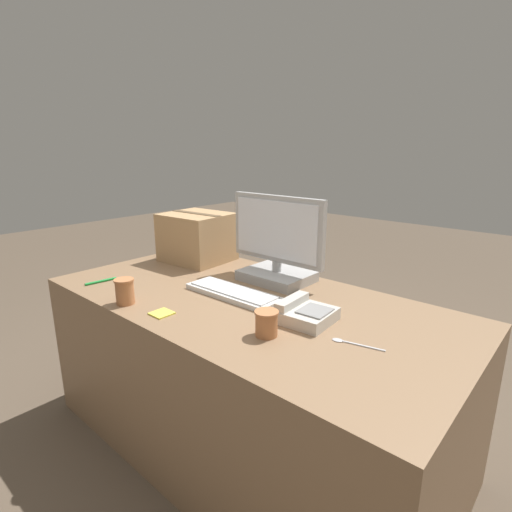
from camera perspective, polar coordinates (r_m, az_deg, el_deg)
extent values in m
plane|color=brown|center=(2.07, -1.32, -24.74)|extent=(12.00, 12.00, 0.00)
cube|color=#8C6B4C|center=(1.86, -1.39, -16.32)|extent=(1.80, 0.90, 0.71)
cube|color=#B7B7B7|center=(1.92, 2.96, -2.85)|extent=(0.32, 0.25, 0.05)
cylinder|color=#B2B2B2|center=(1.90, 2.98, -1.45)|extent=(0.04, 0.04, 0.05)
cube|color=#B2B2B2|center=(1.86, 3.06, 3.88)|extent=(0.51, 0.03, 0.31)
cube|color=white|center=(1.85, 2.73, 3.80)|extent=(0.46, 0.01, 0.26)
cube|color=silver|center=(1.73, -3.29, -5.31)|extent=(0.45, 0.16, 0.02)
cube|color=silver|center=(1.73, -3.30, -4.88)|extent=(0.42, 0.13, 0.01)
cube|color=beige|center=(1.49, 7.24, -8.39)|extent=(0.20, 0.20, 0.05)
cube|color=beige|center=(1.51, 5.17, -6.49)|extent=(0.06, 0.18, 0.03)
cube|color=gray|center=(1.47, 8.40, -7.74)|extent=(0.11, 0.12, 0.01)
cylinder|color=#BC7547|center=(1.72, -18.22, -4.96)|extent=(0.07, 0.07, 0.10)
cylinder|color=#BC7547|center=(1.70, -18.37, -3.29)|extent=(0.08, 0.08, 0.01)
cylinder|color=#BC7547|center=(1.37, 1.51, -9.74)|extent=(0.08, 0.08, 0.08)
cylinder|color=#BC7547|center=(1.35, 1.52, -8.03)|extent=(0.08, 0.08, 0.01)
cube|color=silver|center=(1.36, 15.03, -12.29)|extent=(0.14, 0.04, 0.00)
ellipsoid|color=silver|center=(1.38, 11.59, -11.68)|extent=(0.04, 0.03, 0.00)
cube|color=tan|center=(2.26, -8.41, 2.69)|extent=(0.37, 0.34, 0.27)
cube|color=brown|center=(2.24, -8.54, 6.06)|extent=(0.34, 0.07, 0.00)
cylinder|color=#198C33|center=(2.03, -21.29, -3.37)|extent=(0.03, 0.15, 0.01)
cube|color=#E5DB4C|center=(1.59, -13.32, -7.98)|extent=(0.08, 0.08, 0.01)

